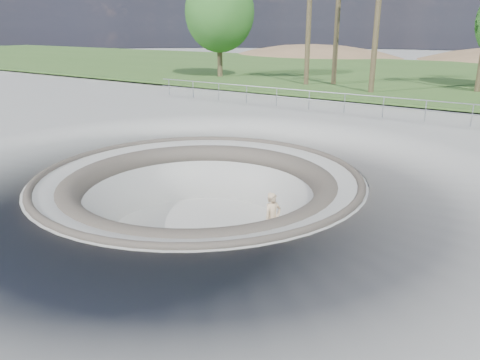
{
  "coord_description": "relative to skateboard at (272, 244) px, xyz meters",
  "views": [
    {
      "loc": [
        8.86,
        -10.96,
        4.52
      ],
      "look_at": [
        1.16,
        0.59,
        -0.1
      ],
      "focal_mm": 35.0,
      "sensor_mm": 36.0,
      "label": 1
    }
  ],
  "objects": [
    {
      "name": "skater",
      "position": [
        0.0,
        0.0,
        0.82
      ],
      "size": [
        0.57,
        0.69,
        1.62
      ],
      "primitive_type": "imported",
      "rotation": [
        0.0,
        0.0,
        1.2
      ],
      "color": "tan",
      "rests_on": "skateboard"
    },
    {
      "name": "ground",
      "position": [
        -2.49,
        -0.35,
        1.84
      ],
      "size": [
        180.0,
        180.0,
        0.0
      ],
      "primitive_type": "plane",
      "color": "gray",
      "rests_on": "ground"
    },
    {
      "name": "skate_bowl",
      "position": [
        -2.49,
        -0.35,
        0.01
      ],
      "size": [
        14.0,
        14.0,
        4.1
      ],
      "color": "gray",
      "rests_on": "ground"
    },
    {
      "name": "skateboard",
      "position": [
        0.0,
        0.0,
        0.0
      ],
      "size": [
        0.78,
        0.39,
        0.08
      ],
      "color": "brown",
      "rests_on": "ground"
    },
    {
      "name": "safety_railing",
      "position": [
        -2.49,
        11.65,
        2.53
      ],
      "size": [
        25.0,
        0.06,
        1.03
      ],
      "color": "gray",
      "rests_on": "ground"
    },
    {
      "name": "grass_strip",
      "position": [
        -2.49,
        33.65,
        2.06
      ],
      "size": [
        180.0,
        36.0,
        0.12
      ],
      "color": "#375A24",
      "rests_on": "ground"
    },
    {
      "name": "bushy_tree_left",
      "position": [
        -17.86,
        21.91,
        7.32
      ],
      "size": [
        5.94,
        5.4,
        8.57
      ],
      "color": "brown",
      "rests_on": "ground"
    }
  ]
}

